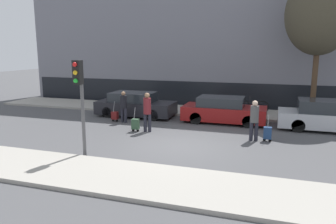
% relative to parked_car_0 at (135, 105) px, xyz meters
% --- Properties ---
extents(ground_plane, '(80.00, 80.00, 0.00)m').
position_rel_parked_car_0_xyz_m(ground_plane, '(3.94, -4.73, -0.64)').
color(ground_plane, '#4C4C4F').
extents(sidewalk_near, '(28.00, 2.50, 0.12)m').
position_rel_parked_car_0_xyz_m(sidewalk_near, '(3.94, -8.48, -0.58)').
color(sidewalk_near, '#A39E93').
rests_on(sidewalk_near, ground_plane).
extents(sidewalk_far, '(28.00, 3.00, 0.12)m').
position_rel_parked_car_0_xyz_m(sidewalk_far, '(3.94, 2.27, -0.58)').
color(sidewalk_far, '#A39E93').
rests_on(sidewalk_far, ground_plane).
extents(building_facade, '(28.00, 2.25, 11.51)m').
position_rel_parked_car_0_xyz_m(building_facade, '(3.94, 5.56, 5.10)').
color(building_facade, slate).
rests_on(building_facade, ground_plane).
extents(parked_car_0, '(4.32, 1.83, 1.34)m').
position_rel_parked_car_0_xyz_m(parked_car_0, '(0.00, 0.00, 0.00)').
color(parked_car_0, black).
rests_on(parked_car_0, ground_plane).
extents(parked_car_1, '(4.16, 1.81, 1.32)m').
position_rel_parked_car_0_xyz_m(parked_car_1, '(4.93, -0.04, -0.01)').
color(parked_car_1, maroon).
rests_on(parked_car_1, ground_plane).
extents(parked_car_2, '(4.67, 1.81, 1.41)m').
position_rel_parked_car_0_xyz_m(parked_car_2, '(9.87, -0.21, 0.02)').
color(parked_car_2, '#B7BABF').
rests_on(parked_car_2, ground_plane).
extents(pedestrian_left, '(0.35, 0.34, 1.60)m').
position_rel_parked_car_0_xyz_m(pedestrian_left, '(0.08, -1.63, 0.27)').
color(pedestrian_left, '#23232D').
rests_on(pedestrian_left, ground_plane).
extents(trolley_left, '(0.34, 0.29, 1.05)m').
position_rel_parked_car_0_xyz_m(trolley_left, '(-0.46, -1.58, -0.32)').
color(trolley_left, maroon).
rests_on(trolley_left, ground_plane).
extents(pedestrian_center, '(0.34, 0.34, 1.79)m').
position_rel_parked_car_0_xyz_m(pedestrian_center, '(1.96, -3.07, 0.39)').
color(pedestrian_center, '#23232D').
rests_on(pedestrian_center, ground_plane).
extents(trolley_center, '(0.34, 0.29, 1.13)m').
position_rel_parked_car_0_xyz_m(trolley_center, '(1.42, -3.21, -0.28)').
color(trolley_center, '#335138').
rests_on(trolley_center, ground_plane).
extents(pedestrian_right, '(0.35, 0.34, 1.68)m').
position_rel_parked_car_0_xyz_m(pedestrian_right, '(6.65, -3.10, 0.32)').
color(pedestrian_right, '#23232D').
rests_on(pedestrian_right, ground_plane).
extents(trolley_right, '(0.34, 0.29, 1.14)m').
position_rel_parked_car_0_xyz_m(trolley_right, '(7.20, -3.03, -0.28)').
color(trolley_right, navy).
rests_on(trolley_right, ground_plane).
extents(traffic_light, '(0.28, 0.47, 3.36)m').
position_rel_parked_car_0_xyz_m(traffic_light, '(1.14, -7.10, 1.77)').
color(traffic_light, '#515154').
rests_on(traffic_light, ground_plane).
extents(parked_bicycle, '(1.77, 0.06, 0.96)m').
position_rel_parked_car_0_xyz_m(parked_bicycle, '(6.23, 2.53, -0.14)').
color(parked_bicycle, black).
rests_on(parked_bicycle, sidewalk_far).
extents(bare_tree_near_crossing, '(3.41, 3.41, 7.43)m').
position_rel_parked_car_0_xyz_m(bare_tree_near_crossing, '(9.31, 2.11, 4.81)').
color(bare_tree_near_crossing, '#4C3826').
rests_on(bare_tree_near_crossing, sidewalk_far).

